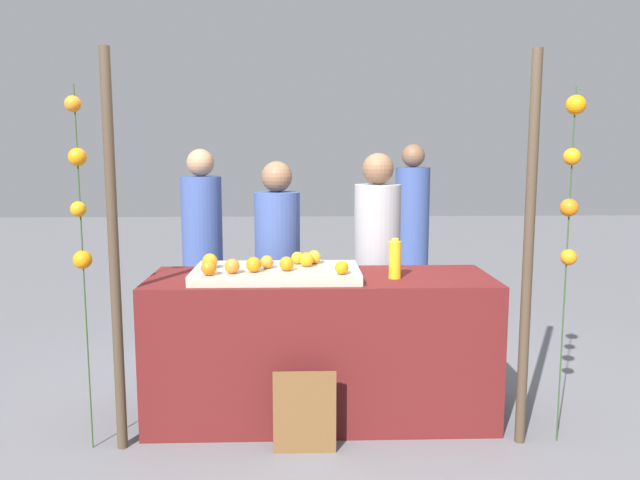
# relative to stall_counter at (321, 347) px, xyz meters

# --- Properties ---
(ground_plane) EXTENTS (24.00, 24.00, 0.00)m
(ground_plane) POSITION_rel_stall_counter_xyz_m (0.00, 0.00, -0.44)
(ground_plane) COLOR slate
(stall_counter) EXTENTS (2.07, 0.71, 0.88)m
(stall_counter) POSITION_rel_stall_counter_xyz_m (0.00, 0.00, 0.00)
(stall_counter) COLOR #5B1919
(stall_counter) RESTS_ON ground_plane
(orange_tray) EXTENTS (0.98, 0.53, 0.06)m
(orange_tray) POSITION_rel_stall_counter_xyz_m (-0.26, -0.04, 0.47)
(orange_tray) COLOR #B2AD99
(orange_tray) RESTS_ON stall_counter
(orange_0) EXTENTS (0.08, 0.08, 0.08)m
(orange_0) POSITION_rel_stall_counter_xyz_m (-0.14, 0.09, 0.54)
(orange_0) COLOR orange
(orange_0) RESTS_ON orange_tray
(orange_1) EXTENTS (0.09, 0.09, 0.09)m
(orange_1) POSITION_rel_stall_counter_xyz_m (-0.63, -0.25, 0.54)
(orange_1) COLOR orange
(orange_1) RESTS_ON orange_tray
(orange_2) EXTENTS (0.08, 0.08, 0.08)m
(orange_2) POSITION_rel_stall_counter_xyz_m (-0.32, -0.05, 0.54)
(orange_2) COLOR orange
(orange_2) RESTS_ON orange_tray
(orange_3) EXTENTS (0.09, 0.09, 0.09)m
(orange_3) POSITION_rel_stall_counter_xyz_m (-0.66, -0.04, 0.55)
(orange_3) COLOR orange
(orange_3) RESTS_ON orange_tray
(orange_4) EXTENTS (0.08, 0.08, 0.08)m
(orange_4) POSITION_rel_stall_counter_xyz_m (0.11, -0.25, 0.54)
(orange_4) COLOR orange
(orange_4) RESTS_ON orange_tray
(orange_5) EXTENTS (0.09, 0.09, 0.09)m
(orange_5) POSITION_rel_stall_counter_xyz_m (-0.39, -0.17, 0.54)
(orange_5) COLOR orange
(orange_5) RESTS_ON orange_tray
(orange_6) EXTENTS (0.09, 0.09, 0.09)m
(orange_6) POSITION_rel_stall_counter_xyz_m (-0.09, 0.00, 0.54)
(orange_6) COLOR orange
(orange_6) RESTS_ON orange_tray
(orange_7) EXTENTS (0.09, 0.09, 0.09)m
(orange_7) POSITION_rel_stall_counter_xyz_m (-0.51, -0.21, 0.54)
(orange_7) COLOR orange
(orange_7) RESTS_ON orange_tray
(orange_8) EXTENTS (0.08, 0.08, 0.08)m
(orange_8) POSITION_rel_stall_counter_xyz_m (-0.04, 0.10, 0.54)
(orange_8) COLOR orange
(orange_8) RESTS_ON orange_tray
(orange_9) EXTENTS (0.08, 0.08, 0.08)m
(orange_9) POSITION_rel_stall_counter_xyz_m (-0.20, -0.13, 0.54)
(orange_9) COLOR orange
(orange_9) RESTS_ON orange_tray
(juice_bottle) EXTENTS (0.07, 0.07, 0.24)m
(juice_bottle) POSITION_rel_stall_counter_xyz_m (0.44, -0.07, 0.55)
(juice_bottle) COLOR #F9A81B
(juice_bottle) RESTS_ON stall_counter
(chalkboard_sign) EXTENTS (0.34, 0.03, 0.47)m
(chalkboard_sign) POSITION_rel_stall_counter_xyz_m (-0.10, -0.48, -0.22)
(chalkboard_sign) COLOR brown
(chalkboard_sign) RESTS_ON ground_plane
(vendor_left) EXTENTS (0.31, 0.31, 1.56)m
(vendor_left) POSITION_rel_stall_counter_xyz_m (-0.28, 0.59, 0.29)
(vendor_left) COLOR #384C8C
(vendor_left) RESTS_ON ground_plane
(vendor_right) EXTENTS (0.32, 0.32, 1.62)m
(vendor_right) POSITION_rel_stall_counter_xyz_m (0.42, 0.63, 0.31)
(vendor_right) COLOR #99999E
(vendor_right) RESTS_ON ground_plane
(crowd_person_0) EXTENTS (0.33, 0.33, 1.65)m
(crowd_person_0) POSITION_rel_stall_counter_xyz_m (-0.93, 1.43, 0.33)
(crowd_person_0) COLOR #384C8C
(crowd_person_0) RESTS_ON ground_plane
(crowd_person_1) EXTENTS (0.34, 0.34, 1.70)m
(crowd_person_1) POSITION_rel_stall_counter_xyz_m (1.00, 2.54, 0.35)
(crowd_person_1) COLOR #384C8C
(crowd_person_1) RESTS_ON ground_plane
(canopy_post_left) EXTENTS (0.06, 0.06, 2.16)m
(canopy_post_left) POSITION_rel_stall_counter_xyz_m (-1.11, -0.39, 0.64)
(canopy_post_left) COLOR #473828
(canopy_post_left) RESTS_ON ground_plane
(canopy_post_right) EXTENTS (0.06, 0.06, 2.16)m
(canopy_post_right) POSITION_rel_stall_counter_xyz_m (1.11, -0.39, 0.64)
(canopy_post_right) COLOR #473828
(canopy_post_right) RESTS_ON ground_plane
(garland_strand_left) EXTENTS (0.10, 0.11, 1.97)m
(garland_strand_left) POSITION_rel_stall_counter_xyz_m (-1.28, -0.39, 0.97)
(garland_strand_left) COLOR #2D4C23
(garland_strand_left) RESTS_ON ground_plane
(garland_strand_right) EXTENTS (0.11, 0.10, 1.97)m
(garland_strand_right) POSITION_rel_stall_counter_xyz_m (1.33, -0.40, 1.05)
(garland_strand_right) COLOR #2D4C23
(garland_strand_right) RESTS_ON ground_plane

